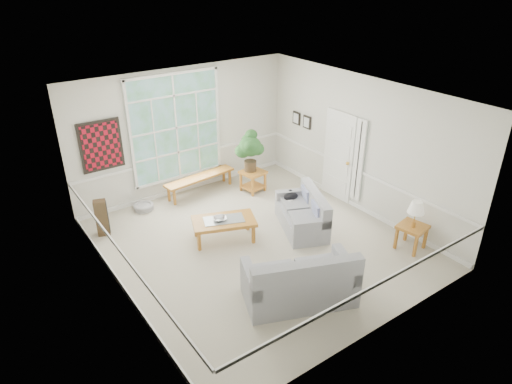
% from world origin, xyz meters
% --- Properties ---
extents(floor, '(5.50, 6.00, 0.01)m').
position_xyz_m(floor, '(0.00, 0.00, -0.01)').
color(floor, '#A7A08D').
rests_on(floor, ground).
extents(ceiling, '(5.50, 6.00, 0.02)m').
position_xyz_m(ceiling, '(0.00, 0.00, 3.00)').
color(ceiling, white).
rests_on(ceiling, ground).
extents(wall_back, '(5.50, 0.02, 3.00)m').
position_xyz_m(wall_back, '(0.00, 3.00, 1.50)').
color(wall_back, silver).
rests_on(wall_back, ground).
extents(wall_front, '(5.50, 0.02, 3.00)m').
position_xyz_m(wall_front, '(0.00, -3.00, 1.50)').
color(wall_front, silver).
rests_on(wall_front, ground).
extents(wall_left, '(0.02, 6.00, 3.00)m').
position_xyz_m(wall_left, '(-2.75, 0.00, 1.50)').
color(wall_left, silver).
rests_on(wall_left, ground).
extents(wall_right, '(0.02, 6.00, 3.00)m').
position_xyz_m(wall_right, '(2.75, 0.00, 1.50)').
color(wall_right, silver).
rests_on(wall_right, ground).
extents(window_back, '(2.30, 0.08, 2.40)m').
position_xyz_m(window_back, '(-0.20, 2.96, 1.65)').
color(window_back, white).
rests_on(window_back, wall_back).
extents(entry_door, '(0.08, 0.90, 2.10)m').
position_xyz_m(entry_door, '(2.71, 0.60, 1.05)').
color(entry_door, white).
rests_on(entry_door, floor).
extents(door_sidelight, '(0.08, 0.26, 1.90)m').
position_xyz_m(door_sidelight, '(2.71, -0.03, 1.15)').
color(door_sidelight, white).
rests_on(door_sidelight, wall_right).
extents(wall_art, '(0.90, 0.06, 1.10)m').
position_xyz_m(wall_art, '(-1.95, 2.95, 1.60)').
color(wall_art, '#590C15').
rests_on(wall_art, wall_back).
extents(wall_frame_near, '(0.04, 0.26, 0.32)m').
position_xyz_m(wall_frame_near, '(2.71, 1.75, 1.55)').
color(wall_frame_near, black).
rests_on(wall_frame_near, wall_right).
extents(wall_frame_far, '(0.04, 0.26, 0.32)m').
position_xyz_m(wall_frame_far, '(2.71, 2.15, 1.55)').
color(wall_frame_far, black).
rests_on(wall_frame_far, wall_right).
extents(loveseat_right, '(1.31, 1.69, 0.81)m').
position_xyz_m(loveseat_right, '(1.10, -0.04, 0.41)').
color(loveseat_right, gray).
rests_on(loveseat_right, floor).
extents(loveseat_front, '(2.01, 1.53, 0.97)m').
position_xyz_m(loveseat_front, '(-0.41, -1.75, 0.49)').
color(loveseat_front, gray).
rests_on(loveseat_front, floor).
extents(coffee_table, '(1.41, 1.09, 0.46)m').
position_xyz_m(coffee_table, '(-0.47, 0.51, 0.23)').
color(coffee_table, '#A46623').
rests_on(coffee_table, floor).
extents(pewter_bowl, '(0.39, 0.39, 0.08)m').
position_xyz_m(pewter_bowl, '(-0.54, 0.54, 0.50)').
color(pewter_bowl, '#9F9FA5').
rests_on(pewter_bowl, coffee_table).
extents(window_bench, '(1.87, 0.56, 0.43)m').
position_xyz_m(window_bench, '(0.17, 2.65, 0.21)').
color(window_bench, '#A46623').
rests_on(window_bench, floor).
extents(end_table, '(0.60, 0.60, 0.52)m').
position_xyz_m(end_table, '(1.27, 1.99, 0.26)').
color(end_table, '#A46623').
rests_on(end_table, floor).
extents(houseplant, '(0.60, 0.60, 1.01)m').
position_xyz_m(houseplant, '(1.25, 2.06, 1.03)').
color(houseplant, '#234F21').
rests_on(houseplant, end_table).
extents(side_table, '(0.59, 0.59, 0.52)m').
position_xyz_m(side_table, '(2.36, -1.86, 0.26)').
color(side_table, '#A46623').
rests_on(side_table, floor).
extents(table_lamp, '(0.42, 0.42, 0.55)m').
position_xyz_m(table_lamp, '(2.32, -1.89, 0.79)').
color(table_lamp, white).
rests_on(table_lamp, side_table).
extents(pet_bed, '(0.55, 0.55, 0.13)m').
position_xyz_m(pet_bed, '(-1.31, 2.65, 0.07)').
color(pet_bed, gray).
rests_on(pet_bed, floor).
extents(floor_speaker, '(0.29, 0.26, 0.78)m').
position_xyz_m(floor_speaker, '(-2.40, 2.13, 0.39)').
color(floor_speaker, '#3A2B19').
rests_on(floor_speaker, floor).
extents(cat, '(0.40, 0.33, 0.16)m').
position_xyz_m(cat, '(1.23, 0.48, 0.50)').
color(cat, black).
rests_on(cat, loveseat_right).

